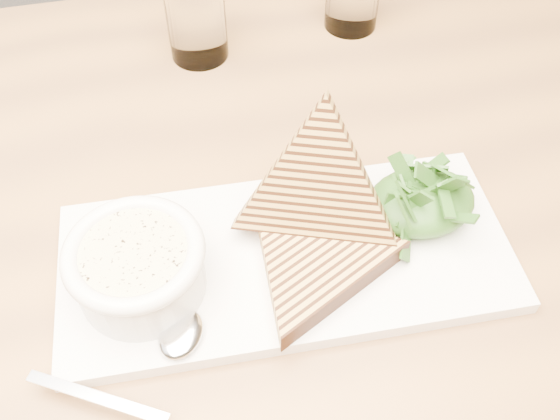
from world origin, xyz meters
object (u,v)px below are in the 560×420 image
object	(u,v)px
table_top	(220,244)
glass_near	(196,16)
soup_bowl	(140,272)
platter	(286,257)

from	to	relation	value
table_top	glass_near	size ratio (longest dim) A/B	12.20
table_top	soup_bowl	bearing A→B (deg)	-145.99
soup_bowl	glass_near	distance (m)	0.34
platter	glass_near	xyz separation A→B (m)	(-0.01, 0.32, 0.04)
table_top	platter	distance (m)	0.08
platter	glass_near	size ratio (longest dim) A/B	3.78
glass_near	soup_bowl	bearing A→B (deg)	-109.20
table_top	platter	bearing A→B (deg)	-44.29
table_top	glass_near	bearing A→B (deg)	82.17
soup_bowl	glass_near	bearing A→B (deg)	70.80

